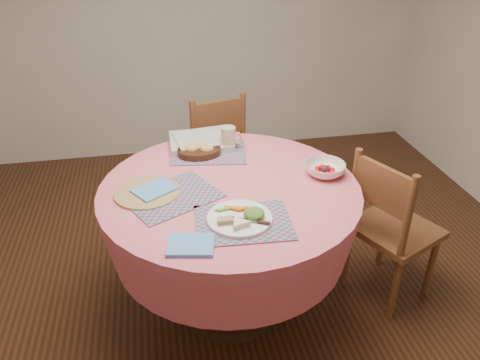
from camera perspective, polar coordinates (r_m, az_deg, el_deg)
The scene contains 15 objects.
ground at distance 2.67m, azimuth -1.09°, elevation -14.79°, with size 4.00×4.00×0.00m, color #331C0F.
dining_table at distance 2.32m, azimuth -1.22°, elevation -4.95°, with size 1.24×1.24×0.75m.
chair_right at distance 2.57m, azimuth 17.77°, elevation -5.38°, with size 0.52×0.53×0.87m.
chair_back at distance 3.20m, azimuth -3.39°, elevation 3.58°, with size 0.49×0.48×0.89m.
placemat_front at distance 1.96m, azimuth 0.39°, elevation -5.18°, with size 0.40×0.30×0.01m, color #13676F.
placemat_left at distance 2.15m, azimuth -8.23°, elevation -2.00°, with size 0.40×0.30×0.01m, color #13676F.
placemat_back at distance 2.53m, azimuth -3.85°, elevation 3.41°, with size 0.40×0.30×0.01m, color #13676F.
wicker_trivet at distance 2.19m, azimuth -11.28°, elevation -1.51°, with size 0.30×0.30×0.01m, color olive.
napkin_near at distance 1.84m, azimuth -6.04°, elevation -7.88°, with size 0.18×0.14×0.01m, color #5794E0.
napkin_far at distance 2.19m, azimuth -10.39°, elevation -1.20°, with size 0.18×0.14×0.01m, color #5794E0.
dinner_plate at distance 1.96m, azimuth 0.17°, elevation -4.55°, with size 0.28×0.28×0.05m.
bread_bowl at distance 2.49m, azimuth -4.97°, elevation 3.66°, with size 0.23×0.23×0.08m.
latte_mug at distance 2.53m, azimuth -1.40°, elevation 5.10°, with size 0.12×0.08×0.13m.
fruit_bowl at distance 2.33m, azimuth 10.29°, elevation 1.30°, with size 0.24×0.24×0.06m.
newspaper_stack at distance 2.61m, azimuth -4.71°, elevation 4.82°, with size 0.37×0.29×0.04m.
Camera 1 is at (-0.32, -1.88, 1.87)m, focal length 35.00 mm.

